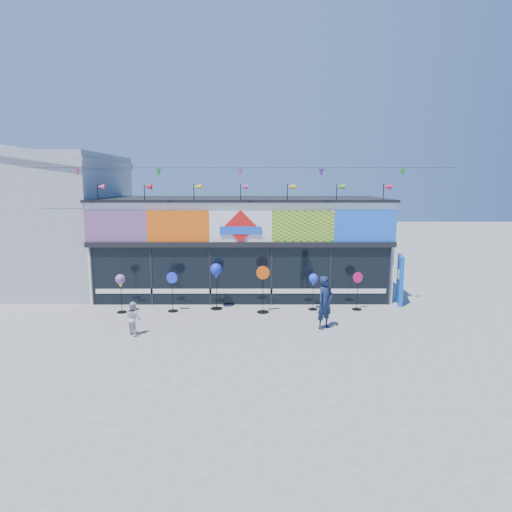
{
  "coord_description": "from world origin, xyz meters",
  "views": [
    {
      "loc": [
        0.55,
        -14.04,
        4.84
      ],
      "look_at": [
        0.59,
        2.0,
        2.18
      ],
      "focal_mm": 32.0,
      "sensor_mm": 36.0,
      "label": 1
    }
  ],
  "objects_px": {
    "spinner_0": "(120,282)",
    "child": "(134,318)",
    "spinner_2": "(216,273)",
    "spinner_5": "(357,290)",
    "adult_man": "(325,303)",
    "spinner_1": "(172,291)",
    "spinner_4": "(313,281)",
    "spinner_3": "(263,288)",
    "blue_sign": "(400,280)"
  },
  "relations": [
    {
      "from": "spinner_0",
      "to": "spinner_4",
      "type": "bearing_deg",
      "value": 2.96
    },
    {
      "from": "spinner_2",
      "to": "spinner_5",
      "type": "distance_m",
      "value": 5.37
    },
    {
      "from": "adult_man",
      "to": "blue_sign",
      "type": "bearing_deg",
      "value": 0.19
    },
    {
      "from": "spinner_2",
      "to": "spinner_4",
      "type": "bearing_deg",
      "value": -1.55
    },
    {
      "from": "spinner_5",
      "to": "spinner_1",
      "type": "bearing_deg",
      "value": -178.18
    },
    {
      "from": "child",
      "to": "spinner_2",
      "type": "bearing_deg",
      "value": -84.13
    },
    {
      "from": "spinner_1",
      "to": "spinner_4",
      "type": "distance_m",
      "value": 5.28
    },
    {
      "from": "blue_sign",
      "to": "spinner_0",
      "type": "relative_size",
      "value": 1.34
    },
    {
      "from": "spinner_1",
      "to": "spinner_5",
      "type": "xyz_separation_m",
      "value": [
        6.94,
        0.22,
        -0.03
      ]
    },
    {
      "from": "spinner_2",
      "to": "adult_man",
      "type": "distance_m",
      "value": 4.45
    },
    {
      "from": "blue_sign",
      "to": "spinner_2",
      "type": "distance_m",
      "value": 7.24
    },
    {
      "from": "spinner_4",
      "to": "child",
      "type": "distance_m",
      "value": 6.69
    },
    {
      "from": "spinner_1",
      "to": "child",
      "type": "distance_m",
      "value": 2.72
    },
    {
      "from": "spinner_0",
      "to": "spinner_3",
      "type": "height_order",
      "value": "spinner_3"
    },
    {
      "from": "spinner_0",
      "to": "spinner_2",
      "type": "relative_size",
      "value": 0.82
    },
    {
      "from": "adult_man",
      "to": "child",
      "type": "height_order",
      "value": "adult_man"
    },
    {
      "from": "spinner_4",
      "to": "spinner_5",
      "type": "xyz_separation_m",
      "value": [
        1.67,
        -0.01,
        -0.35
      ]
    },
    {
      "from": "child",
      "to": "adult_man",
      "type": "bearing_deg",
      "value": -129.3
    },
    {
      "from": "spinner_4",
      "to": "adult_man",
      "type": "relative_size",
      "value": 0.79
    },
    {
      "from": "child",
      "to": "spinner_3",
      "type": "bearing_deg",
      "value": -104.38
    },
    {
      "from": "child",
      "to": "spinner_1",
      "type": "bearing_deg",
      "value": -61.56
    },
    {
      "from": "blue_sign",
      "to": "spinner_0",
      "type": "height_order",
      "value": "blue_sign"
    },
    {
      "from": "spinner_1",
      "to": "spinner_3",
      "type": "bearing_deg",
      "value": -2.45
    },
    {
      "from": "spinner_0",
      "to": "spinner_3",
      "type": "distance_m",
      "value": 5.24
    },
    {
      "from": "blue_sign",
      "to": "spinner_2",
      "type": "xyz_separation_m",
      "value": [
        -7.19,
        -0.72,
        0.44
      ]
    },
    {
      "from": "spinner_3",
      "to": "spinner_0",
      "type": "bearing_deg",
      "value": 179.93
    },
    {
      "from": "blue_sign",
      "to": "adult_man",
      "type": "xyz_separation_m",
      "value": [
        -3.42,
        -3.03,
        -0.1
      ]
    },
    {
      "from": "blue_sign",
      "to": "spinner_5",
      "type": "relative_size",
      "value": 1.34
    },
    {
      "from": "blue_sign",
      "to": "spinner_1",
      "type": "height_order",
      "value": "blue_sign"
    },
    {
      "from": "spinner_3",
      "to": "spinner_5",
      "type": "relative_size",
      "value": 1.21
    },
    {
      "from": "spinner_3",
      "to": "child",
      "type": "height_order",
      "value": "spinner_3"
    },
    {
      "from": "blue_sign",
      "to": "spinner_4",
      "type": "xyz_separation_m",
      "value": [
        -3.53,
        -0.82,
        0.14
      ]
    },
    {
      "from": "spinner_1",
      "to": "spinner_5",
      "type": "relative_size",
      "value": 1.03
    },
    {
      "from": "spinner_1",
      "to": "child",
      "type": "xyz_separation_m",
      "value": [
        -0.77,
        -2.59,
        -0.25
      ]
    },
    {
      "from": "child",
      "to": "blue_sign",
      "type": "bearing_deg",
      "value": -114.13
    },
    {
      "from": "spinner_2",
      "to": "adult_man",
      "type": "xyz_separation_m",
      "value": [
        3.77,
        -2.31,
        -0.54
      ]
    },
    {
      "from": "spinner_4",
      "to": "spinner_5",
      "type": "distance_m",
      "value": 1.7
    },
    {
      "from": "spinner_5",
      "to": "child",
      "type": "bearing_deg",
      "value": -159.94
    },
    {
      "from": "spinner_1",
      "to": "child",
      "type": "height_order",
      "value": "spinner_1"
    },
    {
      "from": "spinner_1",
      "to": "spinner_2",
      "type": "xyz_separation_m",
      "value": [
        1.61,
        0.33,
        0.62
      ]
    },
    {
      "from": "blue_sign",
      "to": "adult_man",
      "type": "distance_m",
      "value": 4.57
    },
    {
      "from": "spinner_0",
      "to": "child",
      "type": "bearing_deg",
      "value": -65.9
    },
    {
      "from": "child",
      "to": "spinner_4",
      "type": "bearing_deg",
      "value": -109.94
    },
    {
      "from": "spinner_1",
      "to": "adult_man",
      "type": "relative_size",
      "value": 0.85
    },
    {
      "from": "adult_man",
      "to": "child",
      "type": "bearing_deg",
      "value": 144.3
    },
    {
      "from": "spinner_2",
      "to": "child",
      "type": "bearing_deg",
      "value": -129.13
    },
    {
      "from": "spinner_4",
      "to": "child",
      "type": "xyz_separation_m",
      "value": [
        -6.04,
        -2.82,
        -0.58
      ]
    },
    {
      "from": "spinner_0",
      "to": "spinner_4",
      "type": "xyz_separation_m",
      "value": [
        7.14,
        0.37,
        -0.05
      ]
    },
    {
      "from": "blue_sign",
      "to": "spinner_1",
      "type": "distance_m",
      "value": 8.86
    },
    {
      "from": "spinner_1",
      "to": "adult_man",
      "type": "xyz_separation_m",
      "value": [
        5.38,
        -1.98,
        0.09
      ]
    }
  ]
}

